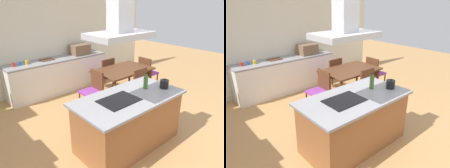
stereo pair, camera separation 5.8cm
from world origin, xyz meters
TOP-DOWN VIEW (x-y plane):
  - ground at (0.00, 1.50)m, footprint 16.00×16.00m
  - wall_back at (0.00, 3.25)m, footprint 7.20×0.10m
  - kitchen_island at (0.00, 0.00)m, footprint 1.83×0.96m
  - cooktop at (-0.23, 0.00)m, footprint 0.60×0.44m
  - tea_kettle at (0.71, -0.15)m, footprint 0.20×0.15m
  - olive_oil_bottle at (0.46, 0.05)m, footprint 0.08×0.08m
  - back_counter at (0.28, 2.88)m, footprint 2.71×0.62m
  - countertop_microwave at (0.98, 2.88)m, footprint 0.50×0.38m
  - coffee_mug_red at (-0.82, 2.90)m, footprint 0.08×0.08m
  - coffee_mug_blue at (-0.68, 2.90)m, footprint 0.08×0.08m
  - coffee_mug_yellow at (-0.52, 2.88)m, footprint 0.08×0.08m
  - cutting_board at (0.01, 2.93)m, footprint 0.34×0.24m
  - dining_table at (1.26, 1.42)m, footprint 1.40×0.90m
  - chair_at_left_end at (0.34, 1.42)m, footprint 0.42×0.42m
  - chair_at_right_end at (2.17, 1.42)m, footprint 0.42×0.42m
  - chair_facing_island at (1.26, 0.76)m, footprint 0.42×0.42m
  - chair_facing_back_wall at (1.26, 2.09)m, footprint 0.42×0.42m
  - range_hood at (-0.23, 0.00)m, footprint 0.90×0.55m

SIDE VIEW (x-z plane):
  - ground at x=0.00m, z-range 0.00..0.00m
  - back_counter at x=0.28m, z-range 0.00..0.90m
  - kitchen_island at x=0.00m, z-range 0.00..0.90m
  - chair_at_left_end at x=0.34m, z-range 0.06..0.95m
  - chair_at_right_end at x=2.17m, z-range 0.06..0.95m
  - chair_facing_island at x=1.26m, z-range 0.06..0.95m
  - chair_facing_back_wall at x=1.26m, z-range 0.06..0.95m
  - dining_table at x=1.26m, z-range 0.29..1.04m
  - cooktop at x=-0.23m, z-range 0.90..0.91m
  - cutting_board at x=0.01m, z-range 0.90..0.92m
  - coffee_mug_red at x=-0.82m, z-range 0.90..0.99m
  - coffee_mug_blue at x=-0.68m, z-range 0.90..0.99m
  - coffee_mug_yellow at x=-0.52m, z-range 0.90..0.99m
  - tea_kettle at x=0.71m, z-range 0.89..1.06m
  - olive_oil_bottle at x=0.46m, z-range 0.88..1.16m
  - countertop_microwave at x=0.98m, z-range 0.90..1.18m
  - wall_back at x=0.00m, z-range 0.00..2.70m
  - range_hood at x=-0.23m, z-range 1.71..2.49m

